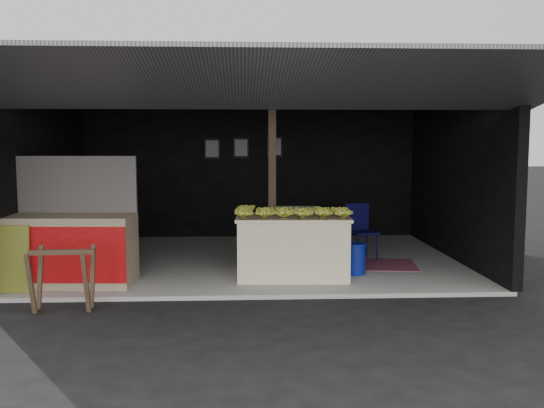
{
  "coord_description": "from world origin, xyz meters",
  "views": [
    {
      "loc": [
        -0.18,
        -7.77,
        2.08
      ],
      "look_at": [
        0.28,
        1.56,
        1.1
      ],
      "focal_mm": 40.0,
      "sensor_mm": 36.0,
      "label": 1
    }
  ],
  "objects": [
    {
      "name": "plastic_chair",
      "position": [
        1.83,
        2.42,
        0.61
      ],
      "size": [
        0.56,
        0.56,
        0.94
      ],
      "rotation": [
        0.0,
        0.0,
        0.31
      ],
      "color": "#0A0A39",
      "rests_on": "concrete_slab"
    },
    {
      "name": "shophouse",
      "position": [
        0.0,
        2.82,
        2.1
      ],
      "size": [
        7.4,
        7.29,
        3.02
      ],
      "color": "black",
      "rests_on": "ground"
    },
    {
      "name": "banana_pile",
      "position": [
        0.56,
        1.06,
        1.07
      ],
      "size": [
        1.57,
        0.98,
        0.18
      ],
      "primitive_type": null,
      "rotation": [
        0.0,
        0.0,
        -0.04
      ],
      "color": "gold",
      "rests_on": "banana_table"
    },
    {
      "name": "concrete_slab",
      "position": [
        0.0,
        2.5,
        0.03
      ],
      "size": [
        7.0,
        5.0,
        0.06
      ],
      "primitive_type": "cube",
      "color": "gray",
      "rests_on": "ground"
    },
    {
      "name": "picture_frames",
      "position": [
        -0.17,
        4.89,
        1.93
      ],
      "size": [
        1.62,
        0.04,
        0.46
      ],
      "color": "black",
      "rests_on": "shophouse"
    },
    {
      "name": "sawhorse",
      "position": [
        -2.36,
        -0.45,
        0.49
      ],
      "size": [
        0.79,
        0.7,
        0.77
      ],
      "rotation": [
        0.0,
        0.0,
        0.04
      ],
      "color": "#4B3625",
      "rests_on": "ground"
    },
    {
      "name": "neighbor_stall",
      "position": [
        -2.59,
        0.76,
        0.6
      ],
      "size": [
        1.78,
        0.88,
        1.8
      ],
      "rotation": [
        0.0,
        0.0,
        -0.05
      ],
      "color": "#998466",
      "rests_on": "concrete_slab"
    },
    {
      "name": "white_crate",
      "position": [
        0.64,
        1.84,
        0.53
      ],
      "size": [
        0.9,
        0.66,
        0.95
      ],
      "rotation": [
        0.0,
        0.0,
        -0.1
      ],
      "color": "white",
      "rests_on": "concrete_slab"
    },
    {
      "name": "green_signboard",
      "position": [
        -3.31,
        0.31,
        0.51
      ],
      "size": [
        0.6,
        0.11,
        0.9
      ],
      "primitive_type": "cube",
      "rotation": [
        -0.08,
        0.0,
        0.0
      ],
      "color": "black",
      "rests_on": "concrete_slab"
    },
    {
      "name": "water_barrel",
      "position": [
        1.53,
        1.18,
        0.28
      ],
      "size": [
        0.3,
        0.3,
        0.45
      ],
      "primitive_type": "cylinder",
      "color": "navy",
      "rests_on": "concrete_slab"
    },
    {
      "name": "magenta_rug",
      "position": [
        1.89,
        1.88,
        0.07
      ],
      "size": [
        1.62,
        1.19,
        0.01
      ],
      "primitive_type": "cube",
      "rotation": [
        0.0,
        0.0,
        -0.13
      ],
      "color": "maroon",
      "rests_on": "concrete_slab"
    },
    {
      "name": "ground",
      "position": [
        0.0,
        0.0,
        0.0
      ],
      "size": [
        80.0,
        80.0,
        0.0
      ],
      "primitive_type": "plane",
      "color": "black",
      "rests_on": "ground"
    },
    {
      "name": "banana_table",
      "position": [
        0.56,
        1.06,
        0.52
      ],
      "size": [
        1.7,
        1.09,
        0.92
      ],
      "rotation": [
        0.0,
        0.0,
        -0.04
      ],
      "color": "white",
      "rests_on": "concrete_slab"
    }
  ]
}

